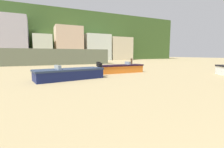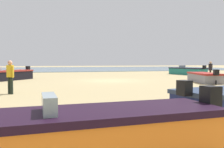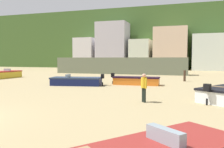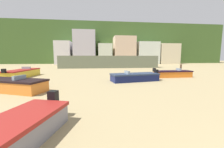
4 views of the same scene
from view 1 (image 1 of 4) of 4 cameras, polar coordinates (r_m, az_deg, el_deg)
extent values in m
cube|color=#3D5C28|center=(64.40, -23.07, 11.58)|extent=(90.00, 32.00, 14.85)
cube|color=#666E57|center=(28.13, -22.81, 5.66)|extent=(21.16, 2.40, 2.61)
cube|color=#B8B2BE|center=(45.34, -32.24, 10.64)|extent=(6.98, 5.54, 10.80)
cube|color=silver|center=(45.09, -23.57, 8.52)|extent=(4.45, 5.89, 6.67)
cube|color=beige|center=(46.21, -15.35, 10.34)|extent=(7.01, 6.70, 9.15)
cube|color=silver|center=(47.50, -5.44, 9.43)|extent=(7.20, 5.25, 7.43)
cube|color=beige|center=(50.39, 2.75, 9.01)|extent=(6.87, 5.05, 6.90)
cube|color=navy|center=(11.42, -14.97, -0.30)|extent=(4.74, 2.37, 0.62)
cube|color=#26344F|center=(11.38, -15.03, 1.55)|extent=(4.85, 2.47, 0.12)
cube|color=black|center=(12.41, -4.42, 3.05)|extent=(0.33, 0.37, 0.40)
cylinder|color=black|center=(12.48, -4.39, -0.19)|extent=(0.12, 0.12, 0.31)
cube|color=#8C9EA8|center=(11.11, -18.90, 2.32)|extent=(0.37, 0.97, 0.28)
cube|color=orange|center=(15.09, 3.22, 1.70)|extent=(4.25, 1.36, 0.64)
cube|color=black|center=(15.06, 3.23, 3.13)|extent=(4.35, 1.44, 0.12)
cube|color=black|center=(14.05, -4.91, 3.57)|extent=(0.29, 0.33, 0.40)
cylinder|color=black|center=(14.11, -4.88, 0.66)|extent=(0.10, 0.10, 0.32)
cube|color=#8C9EA8|center=(15.42, 5.62, 3.95)|extent=(0.22, 0.75, 0.28)
cylinder|color=#422F20|center=(21.47, 7.00, 4.00)|extent=(0.25, 0.25, 1.19)
camera|label=2|loc=(18.78, 0.05, 6.48)|focal=38.20mm
camera|label=3|loc=(14.55, 101.24, 1.61)|focal=38.11mm
camera|label=4|loc=(2.58, -159.68, 6.64)|focal=22.07mm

